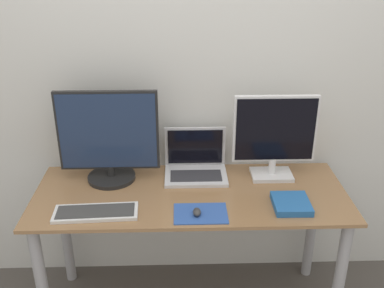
{
  "coord_description": "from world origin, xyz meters",
  "views": [
    {
      "loc": [
        -0.05,
        -1.61,
        1.87
      ],
      "look_at": [
        0.01,
        0.38,
        0.95
      ],
      "focal_mm": 42.0,
      "sensor_mm": 36.0,
      "label": 1
    }
  ],
  "objects_px": {
    "monitor_right": "(275,136)",
    "keyboard": "(96,212)",
    "mouse": "(197,212)",
    "book": "(291,204)",
    "laptop": "(196,163)",
    "monitor_left": "(109,139)"
  },
  "relations": [
    {
      "from": "keyboard",
      "to": "book",
      "type": "distance_m",
      "value": 0.9
    },
    {
      "from": "keyboard",
      "to": "monitor_left",
      "type": "bearing_deg",
      "value": 84.93
    },
    {
      "from": "monitor_left",
      "to": "monitor_right",
      "type": "height_order",
      "value": "monitor_left"
    },
    {
      "from": "laptop",
      "to": "keyboard",
      "type": "distance_m",
      "value": 0.6
    },
    {
      "from": "mouse",
      "to": "book",
      "type": "xyz_separation_m",
      "value": [
        0.44,
        0.06,
        -0.0
      ]
    },
    {
      "from": "laptop",
      "to": "keyboard",
      "type": "relative_size",
      "value": 0.84
    },
    {
      "from": "monitor_left",
      "to": "book",
      "type": "relative_size",
      "value": 2.73
    },
    {
      "from": "keyboard",
      "to": "book",
      "type": "height_order",
      "value": "book"
    },
    {
      "from": "keyboard",
      "to": "mouse",
      "type": "bearing_deg",
      "value": -3.35
    },
    {
      "from": "mouse",
      "to": "monitor_left",
      "type": "bearing_deg",
      "value": 140.24
    },
    {
      "from": "monitor_left",
      "to": "keyboard",
      "type": "distance_m",
      "value": 0.4
    },
    {
      "from": "monitor_right",
      "to": "monitor_left",
      "type": "bearing_deg",
      "value": -179.99
    },
    {
      "from": "book",
      "to": "laptop",
      "type": "bearing_deg",
      "value": 141.86
    },
    {
      "from": "keyboard",
      "to": "mouse",
      "type": "xyz_separation_m",
      "value": [
        0.46,
        -0.03,
        0.01
      ]
    },
    {
      "from": "monitor_right",
      "to": "keyboard",
      "type": "distance_m",
      "value": 0.95
    },
    {
      "from": "laptop",
      "to": "mouse",
      "type": "distance_m",
      "value": 0.4
    },
    {
      "from": "monitor_left",
      "to": "book",
      "type": "xyz_separation_m",
      "value": [
        0.87,
        -0.3,
        -0.21
      ]
    },
    {
      "from": "monitor_right",
      "to": "mouse",
      "type": "bearing_deg",
      "value": -138.7
    },
    {
      "from": "monitor_right",
      "to": "book",
      "type": "height_order",
      "value": "monitor_right"
    },
    {
      "from": "monitor_right",
      "to": "keyboard",
      "type": "xyz_separation_m",
      "value": [
        -0.87,
        -0.33,
        -0.22
      ]
    },
    {
      "from": "monitor_left",
      "to": "keyboard",
      "type": "height_order",
      "value": "monitor_left"
    },
    {
      "from": "keyboard",
      "to": "mouse",
      "type": "distance_m",
      "value": 0.46
    }
  ]
}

